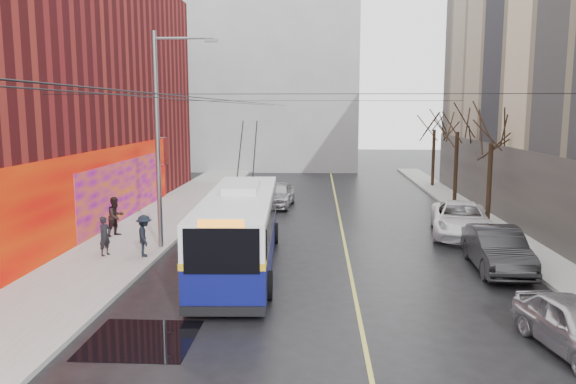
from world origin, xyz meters
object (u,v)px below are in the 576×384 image
tree_near (492,128)px  parked_car_b (497,249)px  tree_far (435,119)px  parked_car_c (461,219)px  pedestrian_c (144,236)px  parked_car_a (576,326)px  pedestrian_b (116,216)px  following_car (277,194)px  tree_mid (458,119)px  trolleybus (240,228)px  streetlight_pole (161,135)px  pedestrian_a (105,236)px

tree_near → parked_car_b: 9.47m
tree_far → parked_car_c: tree_far is taller
pedestrian_c → parked_car_a: bearing=-141.0°
parked_car_a → pedestrian_c: (-13.11, 7.77, 0.31)m
tree_far → pedestrian_b: size_ratio=3.65×
parked_car_a → following_car: bearing=103.7°
tree_far → parked_car_c: 17.21m
tree_near → tree_mid: size_ratio=0.96×
pedestrian_b → pedestrian_c: (2.41, -3.51, -0.07)m
trolleybus → following_car: size_ratio=2.58×
trolleybus → parked_car_c: bearing=28.3°
tree_near → tree_mid: tree_mid is taller
streetlight_pole → tree_mid: bearing=40.7°
tree_far → tree_near: bearing=-90.0°
tree_near → tree_mid: bearing=90.0°
pedestrian_b → tree_far: bearing=-15.3°
tree_near → trolleybus: (-11.61, -8.30, -3.48)m
parked_car_b → pedestrian_a: 15.05m
tree_mid → parked_car_c: (-2.00, -9.52, -4.47)m
tree_near → trolleybus: 14.69m
tree_mid → pedestrian_a: 22.83m
pedestrian_c → tree_mid: bearing=-67.1°
streetlight_pole → tree_far: (15.14, 20.00, 0.30)m
parked_car_a → parked_car_c: 12.82m
streetlight_pole → parked_car_a: streetlight_pole is taller
tree_mid → pedestrian_a: (-17.12, -14.48, -4.32)m
pedestrian_c → pedestrian_a: bearing=66.5°
tree_mid → tree_far: 7.00m
parked_car_c → streetlight_pole: bearing=-155.6°
parked_car_b → following_car: parked_car_b is taller
trolleybus → pedestrian_b: 7.61m
tree_far → pedestrian_c: bearing=-125.7°
trolleybus → pedestrian_c: 3.99m
parked_car_a → parked_car_c: size_ratio=0.70×
tree_mid → pedestrian_b: size_ratio=3.71×
parked_car_a → pedestrian_c: pedestrian_c is taller
trolleybus → tree_mid: bearing=50.1°
tree_near → parked_car_b: size_ratio=1.34×
streetlight_pole → parked_car_a: size_ratio=2.30×
tree_near → tree_far: size_ratio=0.97×
parked_car_b → pedestrian_a: pedestrian_a is taller
trolleybus → pedestrian_b: (-6.30, 4.24, -0.44)m
tree_far → following_car: 15.03m
trolleybus → pedestrian_b: trolleybus is taller
parked_car_a → trolleybus: bearing=132.9°
trolleybus → pedestrian_c: size_ratio=6.91×
tree_near → pedestrian_b: tree_near is taller
tree_far → parked_car_c: size_ratio=1.17×
trolleybus → parked_car_c: trolleybus is taller
following_car → parked_car_a: bearing=-61.7°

